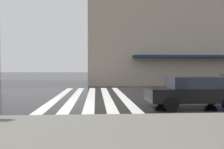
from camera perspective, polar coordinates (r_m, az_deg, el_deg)
The scene contains 3 objects.
ground_plane at distance 11.83m, azimuth -12.20°, elevation -7.28°, with size 220.00×220.00×0.00m, color black.
zebra_crossing at distance 15.67m, azimuth -4.98°, elevation -5.11°, with size 13.00×4.50×0.01m.
car_black at distance 11.50m, azimuth 18.78°, elevation -3.78°, with size 1.85×4.10×1.41m.
Camera 1 is at (-11.57, -1.71, 1.78)m, focal length 38.64 mm.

